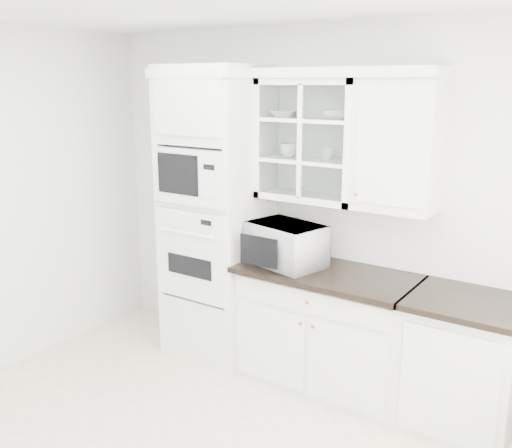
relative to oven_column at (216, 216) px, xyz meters
The scene contains 12 objects.
room_shell 1.37m from the oven_column, 52.79° to the right, with size 4.00×3.50×2.70m.
oven_column is the anchor object (origin of this frame).
base_cabinet_run 1.27m from the oven_column, ahead, with size 1.32×0.67×0.92m.
extra_base_cabinet 2.16m from the oven_column, ahead, with size 0.72×0.67×0.92m.
upper_cabinet_glass 1.03m from the oven_column, 12.10° to the left, with size 0.80×0.33×0.90m.
upper_cabinet_solid 1.60m from the oven_column, ahead, with size 0.55×0.33×0.90m, color white.
crown_molding 1.33m from the oven_column, 11.90° to the left, with size 2.14×0.38×0.07m, color white.
countertop_microwave 0.71m from the oven_column, ahead, with size 0.55×0.46×0.32m, color white.
bowl_a 1.01m from the oven_column, 15.11° to the left, with size 0.20×0.20×0.05m, color white.
bowl_b 1.30m from the oven_column, 10.23° to the left, with size 0.21×0.21×0.07m, color white.
cup_a 0.84m from the oven_column, 15.43° to the left, with size 0.13×0.13×0.11m, color white.
cup_b 1.09m from the oven_column, 11.13° to the left, with size 0.10×0.10×0.09m, color white.
Camera 1 is at (2.08, -2.16, 2.27)m, focal length 40.00 mm.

